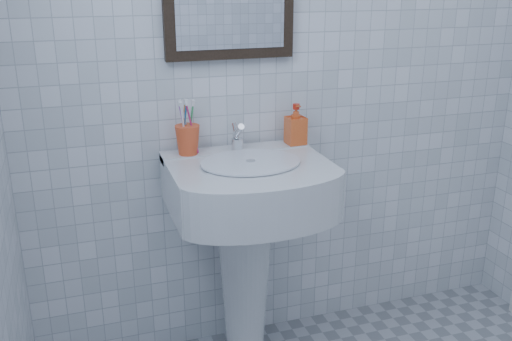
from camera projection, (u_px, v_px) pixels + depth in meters
name	position (u px, v px, depth m)	size (l,w,h in m)	color
wall_back	(292.00, 53.00, 2.27)	(2.20, 0.02, 2.50)	white
washbasin	(246.00, 229.00, 2.22)	(0.59, 0.43, 0.91)	silver
faucet	(238.00, 139.00, 2.20)	(0.05, 0.10, 0.12)	silver
toothbrush_cup	(188.00, 140.00, 2.15)	(0.09, 0.09, 0.11)	#E64E25
soap_dispenser	(296.00, 124.00, 2.28)	(0.07, 0.08, 0.16)	red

